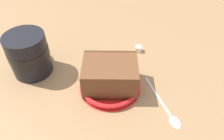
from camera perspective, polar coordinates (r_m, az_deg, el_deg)
ground_plane at (r=51.64cm, az=-3.55°, el=-1.22°), size 138.52×138.52×3.22cm
small_plate at (r=46.03cm, az=-0.49°, el=-3.93°), size 13.01×13.01×1.56cm
cake_slice at (r=44.20cm, az=-0.51°, el=-1.23°), size 11.39×8.84×5.89cm
tea_mug at (r=50.51cm, az=-21.22°, el=4.13°), size 8.88×11.29×9.63cm
teaspoon at (r=43.71cm, az=14.74°, el=-10.44°), size 6.69×13.25×0.80cm
sugar_cube at (r=55.63cm, az=7.04°, el=5.59°), size 1.61×1.61×1.48cm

